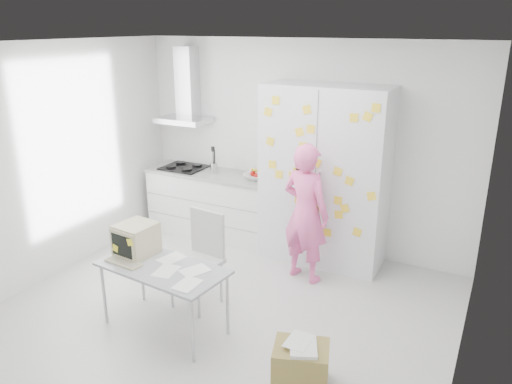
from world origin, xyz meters
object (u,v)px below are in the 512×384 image
at_px(person, 306,213).
at_px(chair, 201,253).
at_px(cardboard_box, 301,365).
at_px(desk, 145,251).

relative_size(person, chair, 1.61).
relative_size(chair, cardboard_box, 1.89).
height_order(chair, cardboard_box, chair).
bearing_deg(cardboard_box, desk, 173.21).
bearing_deg(cardboard_box, person, 111.35).
distance_m(desk, cardboard_box, 1.84).
distance_m(chair, cardboard_box, 1.67).
relative_size(person, desk, 1.25).
distance_m(desk, chair, 0.62).
bearing_deg(desk, cardboard_box, -0.77).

